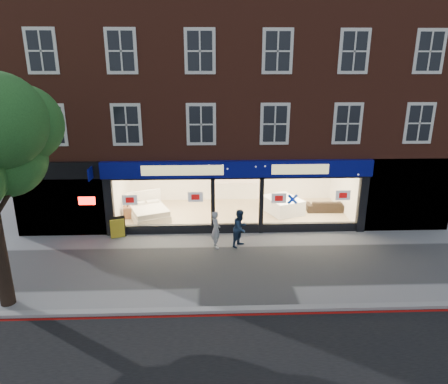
{
  "coord_description": "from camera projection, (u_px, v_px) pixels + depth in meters",
  "views": [
    {
      "loc": [
        -1.18,
        -13.25,
        7.07
      ],
      "look_at": [
        -0.59,
        2.5,
        2.07
      ],
      "focal_mm": 32.0,
      "sensor_mm": 36.0,
      "label": 1
    }
  ],
  "objects": [
    {
      "name": "a_board",
      "position": [
        118.0,
        228.0,
        17.03
      ],
      "size": [
        0.69,
        0.55,
        0.92
      ],
      "primitive_type": "cube",
      "rotation": [
        0.0,
        0.0,
        0.31
      ],
      "color": "gold",
      "rests_on": "ground"
    },
    {
      "name": "kerb_stone",
      "position": [
        250.0,
        309.0,
        12.02
      ],
      "size": [
        60.0,
        0.25,
        0.12
      ],
      "primitive_type": "cube",
      "color": "gray",
      "rests_on": "ground"
    },
    {
      "name": "showroom_floor",
      "position": [
        234.0,
        214.0,
        19.79
      ],
      "size": [
        11.0,
        4.5,
        0.1
      ],
      "primitive_type": "cube",
      "color": "tan",
      "rests_on": "ground"
    },
    {
      "name": "sofa",
      "position": [
        325.0,
        206.0,
        19.96
      ],
      "size": [
        1.93,
        0.81,
        0.56
      ],
      "primitive_type": "imported",
      "rotation": [
        0.0,
        0.0,
        3.11
      ],
      "color": "black",
      "rests_on": "showroom_floor"
    },
    {
      "name": "display_bed",
      "position": [
        149.0,
        212.0,
        19.02
      ],
      "size": [
        2.27,
        2.47,
        1.13
      ],
      "rotation": [
        0.0,
        0.0,
        0.39
      ],
      "color": "beige",
      "rests_on": "showroom_floor"
    },
    {
      "name": "kerb_line",
      "position": [
        251.0,
        315.0,
        11.85
      ],
      "size": [
        60.0,
        0.1,
        0.01
      ],
      "primitive_type": "cube",
      "color": "#8C0A07",
      "rests_on": "ground"
    },
    {
      "name": "mattress_stack",
      "position": [
        282.0,
        205.0,
        19.8
      ],
      "size": [
        2.05,
        2.26,
        0.73
      ],
      "rotation": [
        0.0,
        0.0,
        0.39
      ],
      "color": "white",
      "rests_on": "showroom_floor"
    },
    {
      "name": "building",
      "position": [
        232.0,
        74.0,
        19.39
      ],
      "size": [
        19.0,
        8.26,
        10.3
      ],
      "color": "#602A1D",
      "rests_on": "ground"
    },
    {
      "name": "bedside_table",
      "position": [
        128.0,
        212.0,
        19.08
      ],
      "size": [
        0.52,
        0.52,
        0.55
      ],
      "primitive_type": "cube",
      "rotation": [
        0.0,
        0.0,
        0.18
      ],
      "color": "brown",
      "rests_on": "showroom_floor"
    },
    {
      "name": "ground",
      "position": [
        242.0,
        265.0,
        14.8
      ],
      "size": [
        120.0,
        120.0,
        0.0
      ],
      "primitive_type": "plane",
      "color": "gray",
      "rests_on": "ground"
    },
    {
      "name": "pedestrian_grey",
      "position": [
        216.0,
        229.0,
        16.05
      ],
      "size": [
        0.49,
        0.64,
        1.55
      ],
      "primitive_type": "imported",
      "rotation": [
        0.0,
        0.0,
        1.81
      ],
      "color": "#ADAFB5",
      "rests_on": "ground"
    },
    {
      "name": "pedestrian_blue",
      "position": [
        240.0,
        228.0,
        16.17
      ],
      "size": [
        0.94,
        0.97,
        1.57
      ],
      "primitive_type": "imported",
      "rotation": [
        0.0,
        0.0,
        0.9
      ],
      "color": "#1B2E4C",
      "rests_on": "ground"
    }
  ]
}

